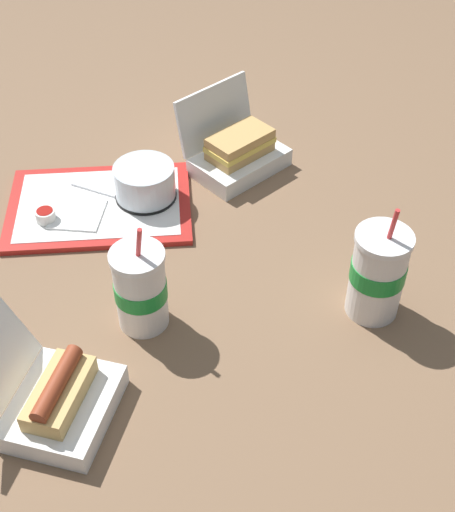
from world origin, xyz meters
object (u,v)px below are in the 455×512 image
Objects in this scene: cake_container at (145,183)px; plastic_fork at (95,189)px; clamshell_sandwich_front at (237,151)px; soda_cup_center at (141,289)px; soda_cup_corner at (378,273)px; ketchup_cup at (45,215)px; food_tray at (99,206)px; clamshell_hotdog_left at (53,397)px.

plastic_fork is (-0.11, 0.03, -0.03)m from cake_container.
soda_cup_center is at bearing -114.94° from clamshell_sandwich_front.
plastic_fork is at bearing 143.82° from soda_cup_corner.
ketchup_cup reaches higher than plastic_fork.
cake_container is 0.22m from clamshell_sandwich_front.
soda_cup_center is at bearing -73.86° from food_tray.
ketchup_cup is at bearing -163.10° from cake_container.
clamshell_hotdog_left is 0.70m from clamshell_sandwich_front.
cake_container is at bearing 139.52° from soda_cup_corner.
cake_container is at bearing 8.32° from food_tray.
soda_cup_corner reaches higher than cake_container.
ketchup_cup is 0.45m from clamshell_hotdog_left.
clamshell_hotdog_left is at bearing -64.12° from plastic_fork.
plastic_fork is 0.31m from clamshell_sandwich_front.
clamshell_sandwich_front is 1.10× the size of soda_cup_corner.
soda_cup_center reaches higher than plastic_fork.
clamshell_hotdog_left is at bearing -126.52° from soda_cup_center.
clamshell_sandwich_front reaches higher than ketchup_cup.
clamshell_hotdog_left is 1.20× the size of soda_cup_center.
clamshell_hotdog_left is (-0.03, -0.54, 0.03)m from plastic_fork.
clamshell_hotdog_left reaches higher than clamshell_sandwich_front.
cake_container is at bearing 13.49° from plastic_fork.
ketchup_cup is 0.34m from soda_cup_center.
food_tray is at bearing 106.14° from soda_cup_center.
cake_container reaches higher than food_tray.
clamshell_hotdog_left is at bearing -118.63° from clamshell_sandwich_front.
cake_container is 0.52m from soda_cup_corner.
clamshell_hotdog_left is 1.13× the size of soda_cup_corner.
ketchup_cup is 0.36× the size of plastic_fork.
food_tray is at bearing -158.44° from clamshell_sandwich_front.
cake_container reaches higher than plastic_fork.
cake_container is at bearing -152.70° from clamshell_sandwich_front.
soda_cup_center is 0.40m from soda_cup_corner.
clamshell_sandwich_front reaches higher than cake_container.
soda_cup_center is (0.10, -0.36, 0.06)m from plastic_fork.
food_tray is at bearing 24.39° from ketchup_cup.
cake_container is 0.55× the size of soda_cup_corner.
clamshell_hotdog_left is (0.06, -0.45, 0.01)m from ketchup_cup.
clamshell_sandwich_front reaches higher than food_tray.
plastic_fork is 0.43× the size of clamshell_sandwich_front.
soda_cup_center reaches higher than ketchup_cup.
soda_cup_corner is at bearing -65.84° from clamshell_sandwich_front.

